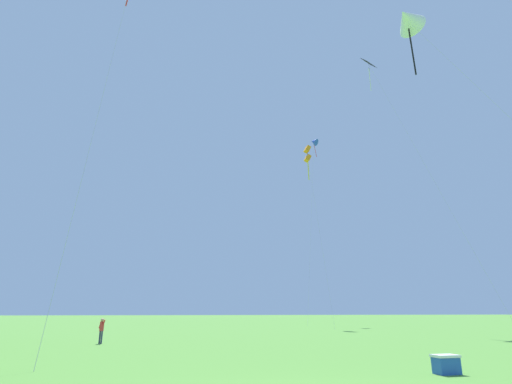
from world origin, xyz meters
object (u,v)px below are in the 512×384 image
Objects in this scene: person_child_small at (102,328)px; kite_white_distant at (408,20)px; kite_orange_box at (308,155)px; picnic_cooler at (446,364)px; kite_blue_delta at (314,142)px; kite_black_large at (372,74)px.

kite_white_distant is at bearing -6.01° from person_child_small.
kite_orange_box is 30.60m from person_child_small.
kite_blue_delta is at bearing 70.97° from picnic_cooler.
kite_blue_delta reaches higher than kite_orange_box.
kite_blue_delta is 28.24m from kite_white_distant.
person_child_small is (-17.96, -17.66, -17.37)m from kite_orange_box.
kite_orange_box is 0.75× the size of kite_black_large.
kite_black_large is (3.55, -8.52, 5.49)m from kite_orange_box.
kite_blue_delta is at bearing 80.38° from kite_white_distant.
kite_black_large reaches higher than kite_orange_box.
person_child_small is at bearing -156.98° from kite_black_large.
kite_white_distant is (-4.69, -27.66, -3.25)m from kite_blue_delta.
picnic_cooler is at bearing -106.46° from kite_orange_box.
picnic_cooler is (-12.42, -21.50, -23.33)m from kite_black_large.
person_child_small reaches higher than picnic_cooler.
kite_white_distant is at bearing -91.16° from kite_orange_box.
kite_white_distant is at bearing -109.75° from kite_black_large.
kite_blue_delta reaches higher than person_child_small.
kite_blue_delta is 1.13× the size of kite_white_distant.
kite_white_distant is 0.83× the size of kite_black_large.
kite_white_distant reaches higher than picnic_cooler.
person_child_small is 1.91× the size of picnic_cooler.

